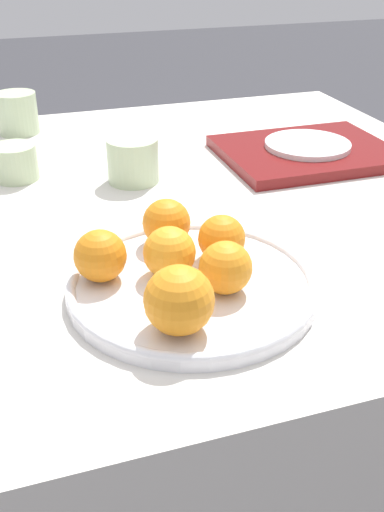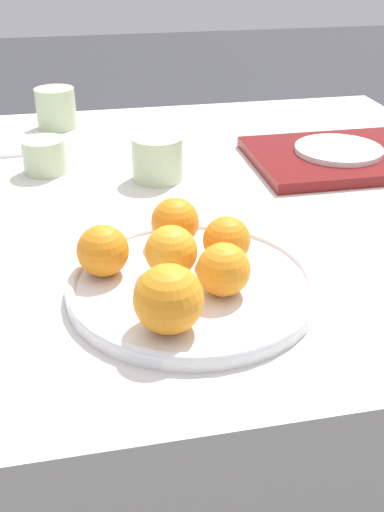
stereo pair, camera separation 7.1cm
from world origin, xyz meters
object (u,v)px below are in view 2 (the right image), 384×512
Objects in this scene: orange_1 at (103,251)px; cup_0 at (157,158)px; orange_2 at (223,270)px; cup_2 at (56,108)px; orange_0 at (169,299)px; serving_tray at (338,157)px; fruit_platter at (192,284)px; orange_5 at (227,240)px; orange_3 at (175,222)px; cup_1 at (45,156)px; orange_4 at (171,251)px; side_plate at (339,150)px.

orange_1 is 0.35m from cup_0.
cup_2 is (-0.19, 0.74, -0.00)m from orange_2.
orange_0 is 0.24× the size of serving_tray.
fruit_platter is 0.37m from cup_0.
fruit_platter is 0.08m from orange_5.
orange_0 is at bearing -81.92° from cup_2.
cup_0 is (-0.04, 0.33, -0.01)m from orange_5.
orange_3 is at bearing 31.43° from orange_1.
orange_2 is 1.04× the size of orange_5.
fruit_platter is at bearing -142.30° from orange_5.
orange_2 is 0.98× the size of orange_3.
cup_2 is at bearing 85.13° from cup_1.
orange_2 is (0.03, -0.03, 0.04)m from fruit_platter.
orange_1 is 0.16m from orange_5.
orange_3 is 0.83× the size of cup_1.
serving_tray is at bearing 43.71° from orange_4.
cup_0 is (-0.34, -0.01, 0.01)m from side_plate.
fruit_platter is 0.11m from orange_3.
cup_2 reaches higher than side_plate.
orange_4 is at bearing -136.29° from side_plate.
fruit_platter is at bearing -46.43° from orange_4.
orange_3 is (-0.03, 0.13, 0.00)m from orange_2.
serving_tray is at bearing 0.00° from side_plate.
cup_0 is at bearing 96.75° from orange_5.
orange_3 reaches higher than side_plate.
cup_2 is (-0.15, 0.60, -0.00)m from orange_3.
orange_2 is 0.52m from cup_1.
fruit_platter is 3.94× the size of cup_1.
side_plate is at bearing 49.77° from orange_0.
cup_2 is at bearing 104.19° from orange_2.
side_plate is 0.34m from cup_0.
orange_5 is 0.33m from cup_0.
orange_5 is 0.70m from cup_2.
orange_2 is at bearing -128.13° from serving_tray.
orange_4 is (-0.05, 0.05, 0.00)m from orange_2.
side_plate is at bearing -32.35° from cup_2.
cup_0 is at bearing 86.48° from orange_3.
cup_2 reaches higher than serving_tray.
orange_0 reaches higher than orange_3.
orange_5 is at bearing -131.51° from serving_tray.
orange_2 is 0.39× the size of side_plate.
orange_4 is 0.73× the size of cup_0.
orange_4 is at bearing 133.57° from fruit_platter.
orange_3 is (-0.00, 0.10, 0.04)m from fruit_platter.
orange_4 is 0.52m from serving_tray.
orange_2 is at bearing -45.62° from orange_4.
cup_2 reaches higher than cup_0.
orange_0 reaches higher than orange_1.
orange_4 reaches higher than cup_1.
side_plate is at bearing 51.87° from orange_2.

